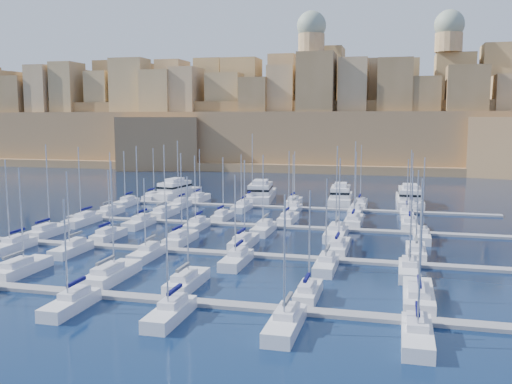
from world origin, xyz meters
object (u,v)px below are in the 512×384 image
(motor_yacht_d, at_px, (409,198))
(sailboat_4, at_px, (308,292))
(motor_yacht_b, at_px, (261,193))
(motor_yacht_c, at_px, (341,197))
(sailboat_2, at_px, (112,274))
(motor_yacht_a, at_px, (176,191))

(motor_yacht_d, bearing_deg, sailboat_4, -99.30)
(motor_yacht_b, xyz_separation_m, motor_yacht_c, (19.27, -1.41, -0.00))
(sailboat_2, distance_m, motor_yacht_d, 79.15)
(sailboat_4, relative_size, motor_yacht_a, 0.70)
(motor_yacht_a, bearing_deg, sailboat_4, -58.01)
(sailboat_2, xyz_separation_m, sailboat_4, (24.42, -1.30, -0.04))
(motor_yacht_b, distance_m, motor_yacht_d, 34.63)
(motor_yacht_b, height_order, motor_yacht_d, same)
(motor_yacht_d, bearing_deg, motor_yacht_a, -179.16)
(motor_yacht_a, distance_m, motor_yacht_c, 40.66)
(sailboat_4, height_order, motor_yacht_d, sailboat_4)
(sailboat_4, xyz_separation_m, motor_yacht_d, (11.74, 71.70, 1.01))
(sailboat_2, height_order, motor_yacht_d, sailboat_2)
(motor_yacht_c, xyz_separation_m, motor_yacht_d, (15.36, 1.04, 0.00))
(motor_yacht_a, xyz_separation_m, motor_yacht_c, (40.66, -0.22, 0.00))
(motor_yacht_c, bearing_deg, sailboat_2, -106.70)
(motor_yacht_c, height_order, motor_yacht_d, same)
(motor_yacht_a, distance_m, motor_yacht_b, 21.42)
(motor_yacht_a, bearing_deg, motor_yacht_b, 3.17)
(motor_yacht_b, xyz_separation_m, motor_yacht_d, (34.63, -0.37, 0.00))
(motor_yacht_a, bearing_deg, motor_yacht_c, -0.31)
(sailboat_2, height_order, motor_yacht_b, sailboat_2)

